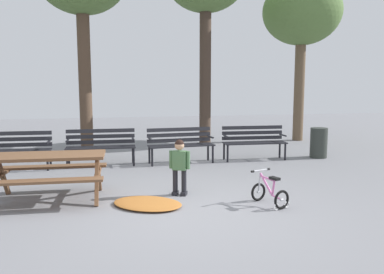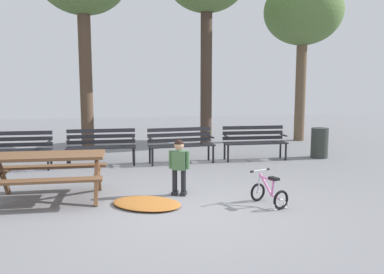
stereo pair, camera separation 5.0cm
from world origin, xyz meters
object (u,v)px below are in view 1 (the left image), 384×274
(park_bench_far_right, at_px, (254,140))
(kids_bicycle, at_px, (270,193))
(picnic_table, at_px, (48,165))
(trash_bin, at_px, (319,143))
(park_bench_far_left, at_px, (14,147))
(child_standing, at_px, (180,163))
(park_bench_left, at_px, (101,144))
(park_bench_right, at_px, (180,142))

(park_bench_far_right, distance_m, kids_bicycle, 3.91)
(picnic_table, xyz_separation_m, trash_bin, (6.39, 2.50, -0.20))
(park_bench_far_left, distance_m, child_standing, 4.30)
(park_bench_far_left, relative_size, park_bench_left, 1.01)
(child_standing, xyz_separation_m, trash_bin, (4.24, 2.69, -0.17))
(park_bench_far_left, bearing_deg, trash_bin, -1.35)
(picnic_table, relative_size, park_bench_far_right, 1.15)
(picnic_table, bearing_deg, child_standing, -4.86)
(park_bench_left, xyz_separation_m, trash_bin, (5.56, -0.25, -0.12))
(park_bench_far_left, bearing_deg, child_standing, -41.65)
(park_bench_left, distance_m, child_standing, 3.22)
(trash_bin, bearing_deg, park_bench_far_left, 178.65)
(kids_bicycle, distance_m, trash_bin, 4.64)
(park_bench_left, xyz_separation_m, child_standing, (1.32, -2.94, 0.05))
(park_bench_left, height_order, park_bench_far_right, same)
(park_bench_right, xyz_separation_m, child_standing, (-0.57, -2.81, 0.05))
(park_bench_far_left, xyz_separation_m, trash_bin, (7.46, -0.18, -0.12))
(park_bench_right, bearing_deg, park_bench_far_left, 179.21)
(picnic_table, height_order, park_bench_far_left, park_bench_far_left)
(park_bench_far_right, xyz_separation_m, child_standing, (-2.48, -2.82, 0.05))
(park_bench_far_left, bearing_deg, kids_bicycle, -39.79)
(picnic_table, bearing_deg, park_bench_far_right, 29.66)
(park_bench_far_right, relative_size, kids_bicycle, 2.58)
(park_bench_right, distance_m, kids_bicycle, 3.77)
(park_bench_right, xyz_separation_m, kids_bicycle, (0.71, -3.69, -0.31))
(park_bench_far_right, bearing_deg, park_bench_left, 178.29)
(park_bench_far_right, distance_m, child_standing, 3.76)
(park_bench_left, xyz_separation_m, kids_bicycle, (2.60, -3.82, -0.31))
(child_standing, bearing_deg, trash_bin, 32.32)
(park_bench_far_left, xyz_separation_m, park_bench_right, (3.79, -0.05, 0.00))
(park_bench_right, distance_m, child_standing, 2.87)
(kids_bicycle, bearing_deg, park_bench_left, 124.22)
(park_bench_far_left, height_order, park_bench_left, same)
(park_bench_left, bearing_deg, kids_bicycle, -55.78)
(picnic_table, relative_size, trash_bin, 2.39)
(picnic_table, xyz_separation_m, park_bench_right, (2.72, 2.63, -0.08))
(park_bench_far_left, distance_m, park_bench_right, 3.79)
(park_bench_right, xyz_separation_m, trash_bin, (3.67, -0.12, -0.12))
(park_bench_left, height_order, child_standing, child_standing)
(park_bench_far_right, bearing_deg, child_standing, -131.37)
(trash_bin, bearing_deg, child_standing, -147.68)
(kids_bicycle, xyz_separation_m, trash_bin, (2.97, 3.57, 0.19))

